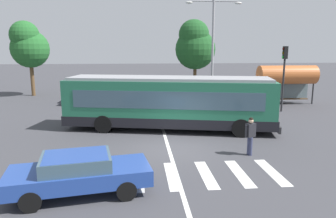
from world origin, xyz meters
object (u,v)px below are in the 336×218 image
at_px(city_transit_bus, 169,103).
at_px(pedestrian_crossing_street, 250,134).
at_px(foreground_sedan, 79,172).
at_px(background_tree_left, 28,45).
at_px(traffic_light_far_corner, 284,68).
at_px(parked_car_blue, 80,93).
at_px(parked_car_teal, 171,93).
at_px(twin_arm_street_lamp, 213,40).
at_px(parked_car_silver, 110,93).
at_px(parked_car_champagne, 202,92).
at_px(parked_car_white, 232,92).
at_px(background_tree_right, 195,45).
at_px(bus_stop_shelter, 287,76).
at_px(parked_car_charcoal, 141,93).

distance_m(city_transit_bus, pedestrian_crossing_street, 5.77).
bearing_deg(foreground_sedan, background_tree_left, 110.91).
bearing_deg(traffic_light_far_corner, parked_car_blue, 159.61).
distance_m(city_transit_bus, parked_car_teal, 9.96).
height_order(twin_arm_street_lamp, background_tree_left, twin_arm_street_lamp).
height_order(parked_car_silver, parked_car_champagne, same).
height_order(parked_car_white, background_tree_right, background_tree_right).
height_order(parked_car_blue, parked_car_white, same).
relative_size(parked_car_white, traffic_light_far_corner, 0.96).
bearing_deg(parked_car_champagne, twin_arm_street_lamp, -71.39).
distance_m(parked_car_blue, parked_car_white, 13.50).
distance_m(foreground_sedan, parked_car_champagne, 19.44).
bearing_deg(bus_stop_shelter, pedestrian_crossing_street, -121.33).
xyz_separation_m(city_transit_bus, parked_car_champagne, (3.93, 9.88, -0.82)).
bearing_deg(parked_car_champagne, parked_car_blue, 177.64).
xyz_separation_m(parked_car_silver, parked_car_charcoal, (2.70, -0.33, 0.00)).
relative_size(parked_car_champagne, background_tree_right, 0.60).
bearing_deg(background_tree_right, parked_car_charcoal, -131.49).
distance_m(pedestrian_crossing_street, foreground_sedan, 7.55).
bearing_deg(bus_stop_shelter, background_tree_right, 124.02).
bearing_deg(parked_car_silver, parked_car_white, -1.95).
bearing_deg(parked_car_white, parked_car_charcoal, 179.74).
xyz_separation_m(pedestrian_crossing_street, bus_stop_shelter, (7.43, 12.20, 1.45)).
distance_m(city_transit_bus, foreground_sedan, 8.85).
bearing_deg(parked_car_champagne, pedestrian_crossing_street, -93.08).
bearing_deg(parked_car_teal, parked_car_blue, 176.70).
bearing_deg(twin_arm_street_lamp, parked_car_blue, 170.10).
bearing_deg(parked_car_white, pedestrian_crossing_street, -103.49).
xyz_separation_m(parked_car_champagne, bus_stop_shelter, (6.64, -2.48, 1.65)).
bearing_deg(parked_car_silver, background_tree_left, 152.87).
relative_size(city_transit_bus, parked_car_blue, 2.72).
bearing_deg(pedestrian_crossing_street, traffic_light_far_corner, 58.26).
distance_m(parked_car_silver, parked_car_champagne, 8.15).
height_order(pedestrian_crossing_street, background_tree_right, background_tree_right).
xyz_separation_m(twin_arm_street_lamp, background_tree_left, (-16.66, 5.93, -0.37)).
distance_m(parked_car_charcoal, traffic_light_far_corner, 11.95).
xyz_separation_m(parked_car_white, bus_stop_shelter, (3.92, -2.41, 1.65)).
relative_size(parked_car_teal, parked_car_white, 1.00).
distance_m(traffic_light_far_corner, twin_arm_street_lamp, 6.25).
relative_size(pedestrian_crossing_street, foreground_sedan, 0.36).
distance_m(parked_car_silver, traffic_light_far_corner, 14.49).
xyz_separation_m(pedestrian_crossing_street, parked_car_silver, (-7.35, 14.99, -0.20)).
relative_size(foreground_sedan, parked_car_silver, 1.03).
bearing_deg(parked_car_blue, foreground_sedan, -80.25).
distance_m(parked_car_teal, twin_arm_street_lamp, 5.78).
relative_size(parked_car_white, background_tree_right, 0.60).
bearing_deg(foreground_sedan, twin_arm_street_lamp, 63.52).
relative_size(bus_stop_shelter, twin_arm_street_lamp, 0.57).
distance_m(bus_stop_shelter, twin_arm_street_lamp, 6.83).
bearing_deg(parked_car_silver, twin_arm_street_lamp, -11.94).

